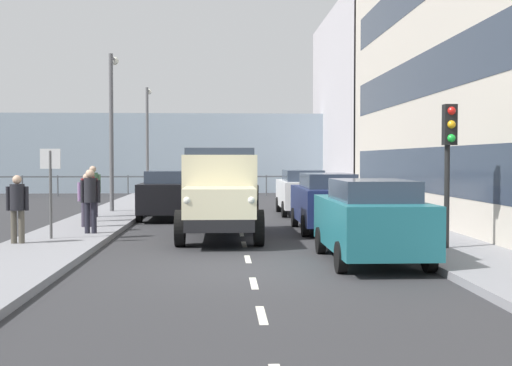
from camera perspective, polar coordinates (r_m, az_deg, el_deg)
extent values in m
plane|color=#2D2D30|center=(20.77, -1.36, -3.87)|extent=(80.00, 80.00, 0.00)
cube|color=gray|center=(21.39, 11.17, -3.54)|extent=(2.32, 37.87, 0.15)
cube|color=gray|center=(21.16, -14.03, -3.62)|extent=(2.32, 37.87, 0.15)
cube|color=silver|center=(9.39, 0.48, -11.13)|extent=(0.12, 1.10, 0.01)
cube|color=silver|center=(11.70, -0.19, -8.49)|extent=(0.12, 1.10, 0.01)
cube|color=silver|center=(14.44, -0.70, -6.47)|extent=(0.12, 1.10, 0.01)
cube|color=silver|center=(16.92, -1.02, -5.21)|extent=(0.12, 1.10, 0.01)
cube|color=silver|center=(19.19, -1.24, -4.35)|extent=(0.12, 1.10, 0.01)
cube|color=silver|center=(21.50, -1.41, -3.66)|extent=(0.12, 1.10, 0.01)
cube|color=silver|center=(24.04, -1.56, -3.05)|extent=(0.12, 1.10, 0.01)
cube|color=silver|center=(26.55, -1.68, -2.57)|extent=(0.12, 1.10, 0.01)
cube|color=silver|center=(29.45, -1.79, -2.11)|extent=(0.12, 1.10, 0.01)
cube|color=silver|center=(31.69, -1.87, -1.82)|extent=(0.12, 1.10, 0.01)
cube|color=silver|center=(34.31, -1.94, -1.52)|extent=(0.12, 1.10, 0.01)
cube|color=silver|center=(36.82, -2.00, -1.28)|extent=(0.12, 1.10, 0.01)
cube|color=#2D3847|center=(22.73, 13.40, 1.13)|extent=(0.08, 17.69, 1.40)
cube|color=#2D3847|center=(22.88, 13.46, 8.66)|extent=(0.08, 17.69, 1.40)
cube|color=#B7B2B7|center=(40.91, 12.17, 6.60)|extent=(8.41, 15.09, 10.84)
cube|color=#8C9EAD|center=(42.60, -2.12, 2.53)|extent=(80.00, 0.80, 5.00)
cylinder|color=#4C5156|center=(41.64, 17.60, -0.17)|extent=(0.08, 0.08, 1.20)
cylinder|color=#4C5156|center=(40.98, 14.97, -0.17)|extent=(0.08, 0.08, 1.20)
cylinder|color=#4C5156|center=(40.42, 12.27, -0.18)|extent=(0.08, 0.08, 1.20)
cylinder|color=#4C5156|center=(39.94, 9.50, -0.19)|extent=(0.08, 0.08, 1.20)
cylinder|color=#4C5156|center=(39.56, 6.67, -0.20)|extent=(0.08, 0.08, 1.20)
cylinder|color=#4C5156|center=(39.28, 3.79, -0.20)|extent=(0.08, 0.08, 1.20)
cylinder|color=#4C5156|center=(39.10, 0.88, -0.21)|extent=(0.08, 0.08, 1.20)
cylinder|color=#4C5156|center=(39.03, -2.05, -0.21)|extent=(0.08, 0.08, 1.20)
cylinder|color=#4C5156|center=(39.05, -4.99, -0.22)|extent=(0.08, 0.08, 1.20)
cylinder|color=#4C5156|center=(39.18, -7.91, -0.22)|extent=(0.08, 0.08, 1.20)
cylinder|color=#4C5156|center=(39.40, -10.81, -0.23)|extent=(0.08, 0.08, 1.20)
cylinder|color=#4C5156|center=(39.73, -13.67, -0.23)|extent=(0.08, 0.08, 1.20)
cylinder|color=#4C5156|center=(40.15, -16.47, -0.23)|extent=(0.08, 0.08, 1.20)
cylinder|color=#4C5156|center=(40.67, -19.21, -0.24)|extent=(0.08, 0.08, 1.20)
cube|color=#4C5156|center=(39.01, -2.05, 0.55)|extent=(28.00, 0.08, 0.08)
cube|color=black|center=(18.20, -3.09, -2.82)|extent=(1.64, 5.60, 0.30)
cube|color=beige|center=(16.32, -3.12, -1.62)|extent=(1.72, 1.90, 0.70)
cube|color=silver|center=(15.43, -3.14, -1.94)|extent=(1.16, 0.08, 0.56)
sphere|color=white|center=(15.43, -0.41, -1.45)|extent=(0.20, 0.20, 0.20)
sphere|color=white|center=(15.44, -5.87, -1.46)|extent=(0.20, 0.20, 0.20)
cube|color=beige|center=(17.80, -3.10, 0.54)|extent=(1.93, 1.34, 1.15)
cube|color=#2D3847|center=(17.80, -3.10, 2.07)|extent=(1.78, 1.23, 0.56)
cube|color=#2D2319|center=(19.52, -3.07, -1.81)|extent=(2.10, 2.80, 0.16)
cube|color=black|center=(19.52, -0.11, -0.86)|extent=(0.08, 2.80, 0.56)
cube|color=black|center=(19.53, -6.03, -0.88)|extent=(0.08, 2.80, 0.56)
cylinder|color=black|center=(16.56, 0.24, -3.82)|extent=(0.24, 0.90, 0.90)
cylinder|color=black|center=(16.57, -6.46, -3.83)|extent=(0.24, 0.90, 0.90)
cylinder|color=black|center=(19.76, -0.26, -2.86)|extent=(0.24, 0.90, 0.90)
cylinder|color=black|center=(19.77, -5.87, -2.87)|extent=(0.24, 0.90, 0.90)
cube|color=#1E6670|center=(14.15, 9.67, -3.43)|extent=(1.77, 4.22, 1.00)
cube|color=#2D3847|center=(13.90, 9.86, -0.59)|extent=(1.45, 2.32, 0.42)
cylinder|color=black|center=(15.33, 5.51, -4.87)|extent=(0.18, 0.60, 0.60)
cylinder|color=black|center=(15.66, 11.64, -4.75)|extent=(0.18, 0.60, 0.60)
cylinder|color=black|center=(12.77, 7.22, -6.27)|extent=(0.18, 0.60, 0.60)
cylinder|color=black|center=(13.16, 14.50, -6.07)|extent=(0.18, 0.60, 0.60)
cube|color=navy|center=(19.99, 5.97, -1.81)|extent=(1.66, 4.39, 1.00)
cube|color=#2D3847|center=(19.75, 6.06, 0.20)|extent=(1.36, 2.42, 0.42)
cylinder|color=black|center=(21.27, 3.30, -2.92)|extent=(0.18, 0.60, 0.60)
cylinder|color=black|center=(21.50, 7.49, -2.89)|extent=(0.18, 0.60, 0.60)
cylinder|color=black|center=(18.58, 4.20, -3.65)|extent=(0.18, 0.60, 0.60)
cylinder|color=black|center=(18.83, 8.97, -3.59)|extent=(0.18, 0.60, 0.60)
cube|color=white|center=(26.00, 3.92, -0.91)|extent=(1.69, 4.21, 1.00)
cube|color=#2D3847|center=(25.77, 3.98, 0.64)|extent=(1.39, 2.31, 0.42)
cylinder|color=black|center=(27.24, 1.92, -1.83)|extent=(0.18, 0.60, 0.60)
cylinder|color=black|center=(27.42, 5.26, -1.81)|extent=(0.18, 0.60, 0.60)
cylinder|color=black|center=(24.65, 2.42, -2.24)|extent=(0.18, 0.60, 0.60)
cylinder|color=black|center=(24.85, 6.11, -2.21)|extent=(0.18, 0.60, 0.60)
cube|color=black|center=(24.14, -7.57, -1.16)|extent=(1.72, 4.16, 1.00)
cube|color=#2D3847|center=(24.31, -7.54, 0.54)|extent=(1.41, 2.29, 0.42)
cylinder|color=black|center=(22.83, -5.78, -2.59)|extent=(0.18, 0.60, 0.60)
cylinder|color=black|center=(22.98, -9.87, -2.58)|extent=(0.18, 0.60, 0.60)
cylinder|color=black|center=(25.40, -5.48, -2.12)|extent=(0.18, 0.60, 0.60)
cylinder|color=black|center=(25.53, -9.16, -2.11)|extent=(0.18, 0.60, 0.60)
cylinder|color=#4C473D|center=(16.84, -19.27, -3.53)|extent=(0.14, 0.14, 0.78)
cylinder|color=#4C473D|center=(16.89, -19.86, -3.52)|extent=(0.14, 0.14, 0.78)
cylinder|color=black|center=(16.81, -19.59, -1.14)|extent=(0.34, 0.34, 0.62)
cylinder|color=black|center=(16.75, -18.87, -1.25)|extent=(0.09, 0.09, 0.57)
cylinder|color=black|center=(16.88, -20.31, -1.25)|extent=(0.09, 0.09, 0.57)
sphere|color=tan|center=(16.79, -19.61, 0.27)|extent=(0.21, 0.21, 0.21)
cylinder|color=black|center=(18.54, -13.58, -2.89)|extent=(0.14, 0.14, 0.83)
cylinder|color=black|center=(18.58, -14.12, -2.88)|extent=(0.14, 0.14, 0.83)
cylinder|color=black|center=(18.51, -13.87, -0.59)|extent=(0.34, 0.34, 0.66)
cylinder|color=black|center=(18.47, -13.20, -0.70)|extent=(0.09, 0.09, 0.60)
cylinder|color=black|center=(18.56, -14.54, -0.70)|extent=(0.09, 0.09, 0.60)
sphere|color=tan|center=(18.50, -13.88, 0.77)|extent=(0.22, 0.22, 0.22)
cylinder|color=#383342|center=(20.33, -13.91, -2.56)|extent=(0.14, 0.14, 0.76)
cylinder|color=#383342|center=(20.37, -14.41, -2.56)|extent=(0.14, 0.14, 0.76)
cylinder|color=gray|center=(20.30, -14.17, -0.64)|extent=(0.34, 0.34, 0.60)
cylinder|color=gray|center=(20.26, -13.56, -0.73)|extent=(0.09, 0.09, 0.55)
cylinder|color=gray|center=(20.35, -14.78, -0.73)|extent=(0.09, 0.09, 0.55)
sphere|color=tan|center=(20.29, -14.18, 0.50)|extent=(0.21, 0.21, 0.21)
cylinder|color=#4C473D|center=(22.05, -13.72, -2.15)|extent=(0.14, 0.14, 0.80)
cylinder|color=#4C473D|center=(22.09, -14.18, -2.15)|extent=(0.14, 0.14, 0.80)
cylinder|color=maroon|center=(22.03, -13.97, -0.29)|extent=(0.34, 0.34, 0.63)
cylinder|color=maroon|center=(21.99, -13.41, -0.37)|extent=(0.09, 0.09, 0.58)
cylinder|color=maroon|center=(22.07, -14.53, -0.37)|extent=(0.09, 0.09, 0.58)
sphere|color=tan|center=(22.02, -13.98, 0.82)|extent=(0.22, 0.22, 0.22)
cylinder|color=#383342|center=(23.75, -13.44, -1.79)|extent=(0.14, 0.14, 0.85)
cylinder|color=#383342|center=(23.78, -13.87, -1.79)|extent=(0.14, 0.14, 0.85)
cylinder|color=#47724C|center=(23.73, -13.67, 0.05)|extent=(0.34, 0.34, 0.67)
cylinder|color=#47724C|center=(23.69, -13.15, -0.03)|extent=(0.09, 0.09, 0.62)
cylinder|color=#47724C|center=(23.77, -14.19, -0.04)|extent=(0.09, 0.09, 0.62)
sphere|color=tan|center=(23.72, -13.68, 1.14)|extent=(0.23, 0.23, 0.23)
cylinder|color=black|center=(15.61, 15.89, 0.53)|extent=(0.12, 0.12, 3.20)
cube|color=black|center=(15.49, 16.10, 4.77)|extent=(0.28, 0.24, 0.90)
sphere|color=red|center=(15.39, 16.26, 5.90)|extent=(0.18, 0.18, 0.18)
sphere|color=orange|center=(15.38, 16.25, 4.79)|extent=(0.18, 0.18, 0.18)
sphere|color=green|center=(15.36, 16.24, 3.67)|extent=(0.18, 0.18, 0.18)
cylinder|color=#59595B|center=(26.25, -12.17, 4.20)|extent=(0.16, 0.16, 5.99)
cylinder|color=#59595B|center=(26.96, -12.06, 10.33)|extent=(0.10, 0.90, 0.10)
sphere|color=silver|center=(27.39, -11.91, 10.09)|extent=(0.32, 0.32, 0.32)
cylinder|color=#59595B|center=(37.51, -9.21, 3.51)|extent=(0.16, 0.16, 5.92)
cylinder|color=#59595B|center=(38.14, -9.16, 7.79)|extent=(0.10, 0.90, 0.10)
sphere|color=silver|center=(38.58, -9.09, 7.65)|extent=(0.32, 0.32, 0.32)
cylinder|color=#4C4C4C|center=(17.56, -17.02, -0.96)|extent=(0.07, 0.07, 2.20)
cube|color=silver|center=(17.54, -17.05, 1.98)|extent=(0.50, 0.04, 0.50)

